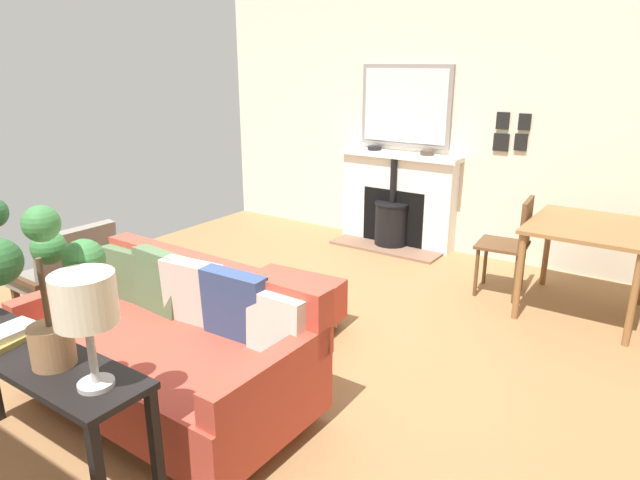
# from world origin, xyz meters

# --- Properties ---
(ground_plane) EXTENTS (5.79, 5.23, 0.01)m
(ground_plane) POSITION_xyz_m (0.00, 0.00, -0.00)
(ground_plane) COLOR olive
(wall_left) EXTENTS (0.12, 5.23, 2.79)m
(wall_left) POSITION_xyz_m (-2.89, 0.00, 1.39)
(wall_left) COLOR silver
(wall_left) RESTS_ON ground
(fireplace) EXTENTS (0.54, 1.35, 1.01)m
(fireplace) POSITION_xyz_m (-2.69, -0.28, 0.44)
(fireplace) COLOR brown
(fireplace) RESTS_ON ground
(mirror_over_mantel) EXTENTS (0.04, 1.01, 0.83)m
(mirror_over_mantel) POSITION_xyz_m (-2.81, -0.28, 1.48)
(mirror_over_mantel) COLOR gray
(mantel_bowl_near) EXTENTS (0.15, 0.15, 0.04)m
(mantel_bowl_near) POSITION_xyz_m (-2.71, -0.58, 1.03)
(mantel_bowl_near) COLOR black
(mantel_bowl_near) RESTS_ON fireplace
(mantel_bowl_far) EXTENTS (0.14, 0.14, 0.05)m
(mantel_bowl_far) POSITION_xyz_m (-2.71, 0.04, 1.04)
(mantel_bowl_far) COLOR #47382D
(mantel_bowl_far) RESTS_ON fireplace
(sofa) EXTENTS (0.92, 1.73, 0.82)m
(sofa) POSITION_xyz_m (0.72, 0.04, 0.36)
(sofa) COLOR #B2B2B7
(sofa) RESTS_ON ground
(ottoman) EXTENTS (0.73, 0.75, 0.39)m
(ottoman) POSITION_xyz_m (-0.32, 0.04, 0.24)
(ottoman) COLOR #B2B2B7
(ottoman) RESTS_ON ground
(armchair_accent) EXTENTS (0.70, 0.61, 0.79)m
(armchair_accent) POSITION_xyz_m (0.45, -1.40, 0.44)
(armchair_accent) COLOR #4C3321
(armchair_accent) RESTS_ON ground
(console_table) EXTENTS (0.32, 1.43, 0.72)m
(console_table) POSITION_xyz_m (1.54, 0.04, 0.62)
(console_table) COLOR black
(console_table) RESTS_ON ground
(table_lamp_far_end) EXTENTS (0.24, 0.24, 0.47)m
(table_lamp_far_end) POSITION_xyz_m (1.54, 0.58, 1.07)
(table_lamp_far_end) COLOR #B2B2B7
(table_lamp_far_end) RESTS_ON console_table
(potted_plant) EXTENTS (0.44, 0.46, 0.71)m
(potted_plant) POSITION_xyz_m (1.54, 0.30, 1.13)
(potted_plant) COLOR #99704C
(potted_plant) RESTS_ON console_table
(book_stack) EXTENTS (0.30, 0.24, 0.06)m
(book_stack) POSITION_xyz_m (1.54, -0.08, 0.75)
(book_stack) COLOR olive
(book_stack) RESTS_ON console_table
(dining_table) EXTENTS (0.96, 0.88, 0.73)m
(dining_table) POSITION_xyz_m (-1.97, 1.75, 0.63)
(dining_table) COLOR olive
(dining_table) RESTS_ON ground
(dining_chair_near_fireplace) EXTENTS (0.44, 0.44, 0.85)m
(dining_chair_near_fireplace) POSITION_xyz_m (-1.98, 1.17, 0.51)
(dining_chair_near_fireplace) COLOR brown
(dining_chair_near_fireplace) RESTS_ON ground
(photo_gallery_row) EXTENTS (0.02, 0.33, 0.37)m
(photo_gallery_row) POSITION_xyz_m (-2.82, 0.83, 1.28)
(photo_gallery_row) COLOR black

